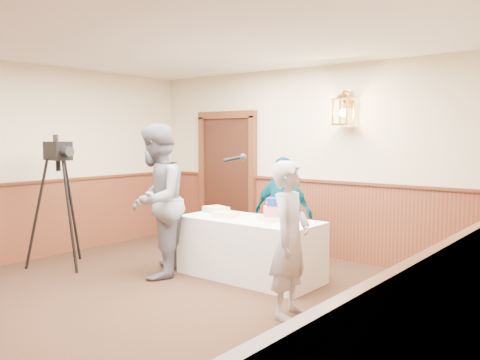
# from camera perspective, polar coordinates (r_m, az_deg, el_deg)

# --- Properties ---
(ground) EXTENTS (7.00, 7.00, 0.00)m
(ground) POSITION_cam_1_polar(r_m,az_deg,el_deg) (5.26, -12.63, -14.95)
(ground) COLOR #321E13
(ground) RESTS_ON ground
(room_shell) EXTENTS (6.02, 7.02, 2.81)m
(room_shell) POSITION_cam_1_polar(r_m,az_deg,el_deg) (5.29, -9.47, 2.07)
(room_shell) COLOR beige
(room_shell) RESTS_ON ground
(display_table) EXTENTS (1.80, 0.80, 0.75)m
(display_table) POSITION_cam_1_polar(r_m,az_deg,el_deg) (6.43, 1.12, -7.67)
(display_table) COLOR white
(display_table) RESTS_ON ground
(tiered_cake) EXTENTS (0.33, 0.33, 0.28)m
(tiered_cake) POSITION_cam_1_polar(r_m,az_deg,el_deg) (6.20, 3.66, -3.59)
(tiered_cake) COLOR #F9EABF
(tiered_cake) RESTS_ON display_table
(sheet_cake_yellow) EXTENTS (0.35, 0.31, 0.06)m
(sheet_cake_yellow) POSITION_cam_1_polar(r_m,az_deg,el_deg) (6.50, -1.62, -3.89)
(sheet_cake_yellow) COLOR #FFE298
(sheet_cake_yellow) RESTS_ON display_table
(sheet_cake_green) EXTENTS (0.38, 0.34, 0.07)m
(sheet_cake_green) POSITION_cam_1_polar(r_m,az_deg,el_deg) (6.91, -2.73, -3.31)
(sheet_cake_green) COLOR #A7DD9C
(sheet_cake_green) RESTS_ON display_table
(interviewer) EXTENTS (1.64, 1.18, 1.93)m
(interviewer) POSITION_cam_1_polar(r_m,az_deg,el_deg) (6.48, -9.38, -2.32)
(interviewer) COLOR slate
(interviewer) RESTS_ON ground
(baker) EXTENTS (0.47, 0.62, 1.54)m
(baker) POSITION_cam_1_polar(r_m,az_deg,el_deg) (5.04, 5.65, -6.62)
(baker) COLOR #A8A6AD
(baker) RESTS_ON ground
(assistant_p) EXTENTS (0.89, 0.38, 1.51)m
(assistant_p) POSITION_cam_1_polar(r_m,az_deg,el_deg) (6.84, 4.85, -3.69)
(assistant_p) COLOR #034457
(assistant_p) RESTS_ON ground
(tv_camera_rig) EXTENTS (0.67, 0.62, 1.71)m
(tv_camera_rig) POSITION_cam_1_polar(r_m,az_deg,el_deg) (7.29, -19.59, -3.33)
(tv_camera_rig) COLOR black
(tv_camera_rig) RESTS_ON ground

